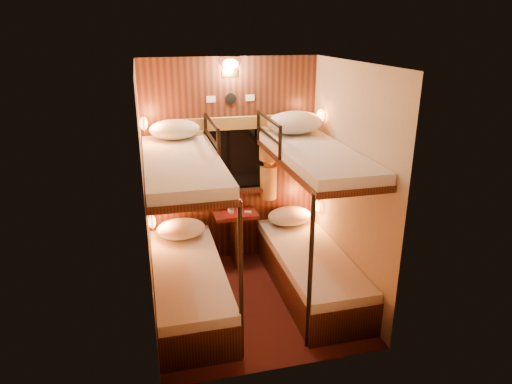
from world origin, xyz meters
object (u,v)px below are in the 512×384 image
object	(u,v)px
bunk_left	(187,256)
table	(236,231)
bottle_left	(230,203)
bottle_right	(231,206)
bunk_right	(311,242)

from	to	relation	value
bunk_left	table	size ratio (longest dim) A/B	2.90
bottle_left	bottle_right	xyz separation A→B (m)	(0.01, -0.04, -0.02)
bunk_right	bottle_right	xyz separation A→B (m)	(-0.70, 0.77, 0.18)
bottle_left	bunk_left	bearing A→B (deg)	-126.24
bunk_right	table	bearing A→B (deg)	129.67
bunk_right	bottle_left	world-z (taller)	bunk_right
bunk_left	table	xyz separation A→B (m)	(0.65, 0.78, -0.14)
bottle_left	bottle_right	size ratio (longest dim) A/B	1.21
bunk_left	table	distance (m)	1.02
table	bottle_right	bearing A→B (deg)	-172.22
bottle_left	bottle_right	world-z (taller)	bottle_left
table	bottle_right	xyz separation A→B (m)	(-0.05, -0.01, 0.33)
bottle_right	table	bearing A→B (deg)	7.78
table	bottle_right	size ratio (longest dim) A/B	3.11
bottle_right	bunk_right	bearing A→B (deg)	-48.08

